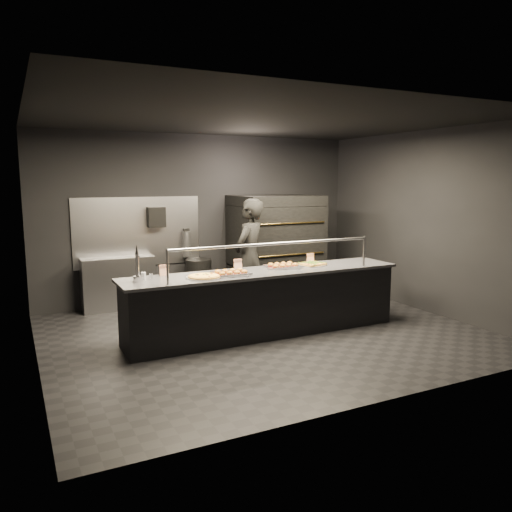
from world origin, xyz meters
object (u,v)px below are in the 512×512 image
pizza_oven (275,247)px  worker (249,258)px  square_pizza (312,264)px  trash_bin (199,281)px  towel_dispenser (156,217)px  slider_tray_b (283,266)px  fire_extinguisher (187,243)px  round_pizza (204,277)px  beer_tap (138,271)px  service_counter (265,302)px  prep_shelf (119,283)px  slider_tray_a (231,273)px

pizza_oven → worker: 1.31m
square_pizza → trash_bin: square_pizza is taller
pizza_oven → towel_dispenser: (-2.10, 0.49, 0.58)m
slider_tray_b → worker: (-0.11, 0.91, -0.00)m
fire_extinguisher → slider_tray_b: fire_extinguisher is taller
fire_extinguisher → round_pizza: size_ratio=1.05×
fire_extinguisher → trash_bin: bearing=-50.2°
beer_tap → round_pizza: (0.84, -0.13, -0.12)m
pizza_oven → square_pizza: size_ratio=4.54×
service_counter → beer_tap: 1.88m
service_counter → prep_shelf: (-1.60, 2.32, -0.01)m
worker → round_pizza: bearing=4.7°
prep_shelf → square_pizza: size_ratio=2.85×
towel_dispenser → slider_tray_b: size_ratio=0.62×
pizza_oven → worker: size_ratio=1.01×
prep_shelf → towel_dispenser: size_ratio=3.43×
worker → towel_dispenser: bearing=-88.8°
towel_dispenser → fire_extinguisher: 0.74m
beer_tap → prep_shelf: bearing=85.3°
prep_shelf → towel_dispenser: 1.31m
towel_dispenser → square_pizza: size_ratio=0.83×
service_counter → slider_tray_b: bearing=15.9°
service_counter → slider_tray_b: service_counter is taller
towel_dispenser → slider_tray_b: (1.24, -2.29, -0.60)m
fire_extinguisher → slider_tray_a: bearing=-94.8°
fire_extinguisher → slider_tray_b: (0.69, -2.30, -0.11)m
fire_extinguisher → beer_tap: beer_tap is taller
prep_shelf → square_pizza: bearing=-42.3°
pizza_oven → square_pizza: 1.84m
service_counter → pizza_oven: (1.20, 1.90, 0.50)m
fire_extinguisher → slider_tray_a: size_ratio=0.90×
service_counter → trash_bin: service_counter is taller
square_pizza → prep_shelf: bearing=137.7°
service_counter → fire_extinguisher: size_ratio=8.12×
slider_tray_a → fire_extinguisher: bearing=85.2°
service_counter → round_pizza: bearing=-174.5°
prep_shelf → fire_extinguisher: 1.39m
prep_shelf → worker: (1.84, -1.31, 0.50)m
pizza_oven → fire_extinguisher: bearing=162.1°
service_counter → trash_bin: size_ratio=5.25×
service_counter → fire_extinguisher: (-0.35, 2.40, 0.60)m
service_counter → slider_tray_a: service_counter is taller
prep_shelf → square_pizza: square_pizza is taller
slider_tray_b → worker: 0.92m
slider_tray_a → trash_bin: slider_tray_a is taller
prep_shelf → worker: bearing=-35.6°
beer_tap → worker: size_ratio=0.25×
round_pizza → square_pizza: square_pizza is taller
pizza_oven → trash_bin: size_ratio=2.45×
slider_tray_a → slider_tray_b: bearing=11.3°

